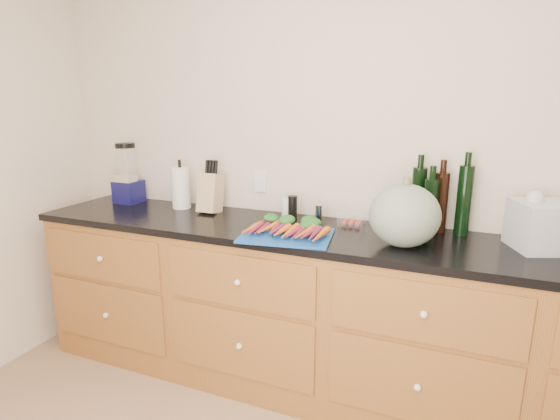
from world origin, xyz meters
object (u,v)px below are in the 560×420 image
at_px(squash, 404,215).
at_px(tomato_box, 352,220).
at_px(blender_appliance, 127,177).
at_px(cutting_board, 287,235).
at_px(carrots, 289,228).
at_px(paper_towel, 181,188).
at_px(knife_block, 210,193).

relative_size(squash, tomato_box, 2.39).
bearing_deg(blender_appliance, tomato_box, 0.45).
bearing_deg(cutting_board, squash, 7.66).
xyz_separation_m(carrots, paper_towel, (-0.85, 0.29, 0.10)).
relative_size(paper_towel, knife_block, 1.10).
relative_size(cutting_board, blender_appliance, 1.13).
height_order(cutting_board, paper_towel, paper_towel).
distance_m(carrots, paper_towel, 0.91).
bearing_deg(blender_appliance, squash, -7.50).
height_order(squash, tomato_box, squash).
height_order(squash, blender_appliance, blender_appliance).
relative_size(squash, knife_block, 1.39).
distance_m(paper_towel, tomato_box, 1.12).
bearing_deg(squash, cutting_board, -172.34).
bearing_deg(tomato_box, cutting_board, -127.98).
distance_m(squash, blender_appliance, 1.86).
distance_m(cutting_board, blender_appliance, 1.33).
bearing_deg(knife_block, squash, -10.71).
height_order(squash, knife_block, squash).
bearing_deg(squash, knife_block, 169.29).
distance_m(blender_appliance, paper_towel, 0.43).
relative_size(carrots, squash, 1.25).
relative_size(carrots, blender_appliance, 1.04).
height_order(blender_appliance, paper_towel, blender_appliance).
bearing_deg(paper_towel, tomato_box, 0.52).
xyz_separation_m(cutting_board, tomato_box, (0.26, 0.33, 0.03)).
distance_m(cutting_board, squash, 0.59).
bearing_deg(knife_block, paper_towel, 175.04).
bearing_deg(paper_towel, carrots, -18.61).
bearing_deg(squash, blender_appliance, 172.50).
height_order(carrots, paper_towel, paper_towel).
bearing_deg(carrots, squash, 4.41).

